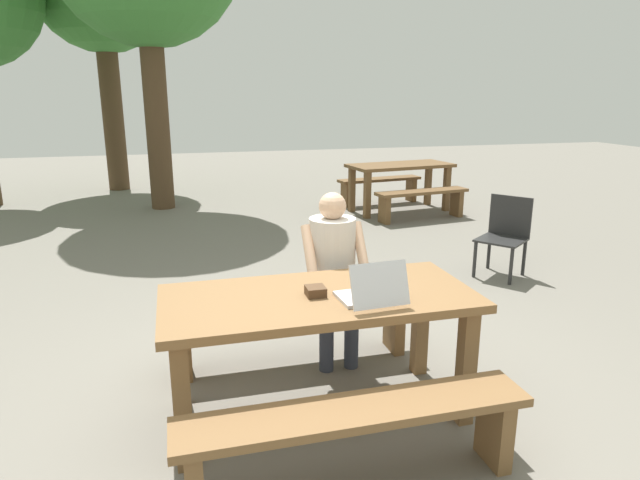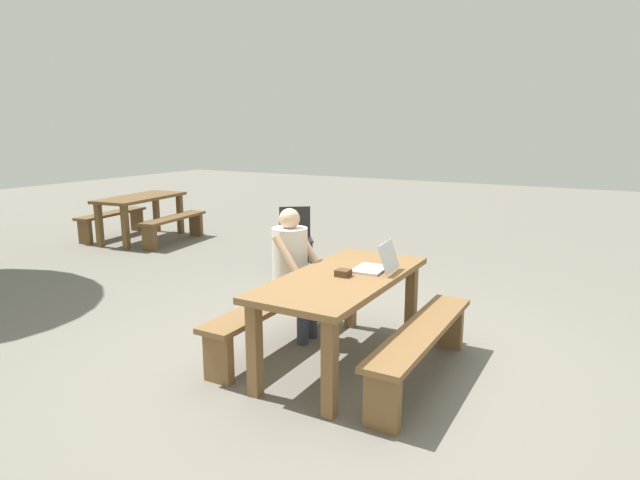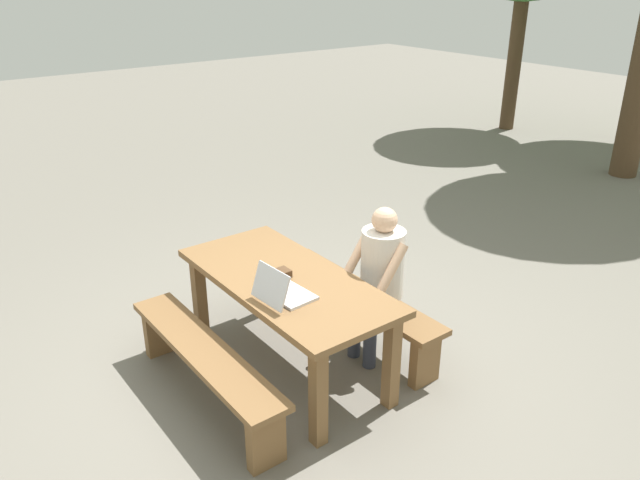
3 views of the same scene
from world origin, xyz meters
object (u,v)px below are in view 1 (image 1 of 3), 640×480
object	(u,v)px
laptop	(372,292)
picnic_table_mid	(400,172)
small_pouch	(316,291)
plastic_chair	(504,234)
picnic_table_front	(319,313)
person_seated	(334,265)

from	to	relation	value
laptop	picnic_table_mid	world-z (taller)	laptop
small_pouch	picnic_table_mid	size ratio (longest dim) A/B	0.06
plastic_chair	small_pouch	bearing A→B (deg)	-88.19
picnic_table_front	person_seated	world-z (taller)	person_seated
picnic_table_mid	plastic_chair	bearing A→B (deg)	-101.31
picnic_table_front	laptop	distance (m)	0.36
plastic_chair	picnic_table_mid	bearing A→B (deg)	139.80
person_seated	plastic_chair	xyz separation A→B (m)	(2.27, 1.38, -0.28)
person_seated	plastic_chair	distance (m)	2.67
picnic_table_front	person_seated	size ratio (longest dim) A/B	1.46
person_seated	picnic_table_mid	bearing A→B (deg)	61.98
laptop	small_pouch	size ratio (longest dim) A/B	3.15
laptop	plastic_chair	xyz separation A→B (m)	(2.29, 2.22, -0.39)
picnic_table_mid	laptop	bearing A→B (deg)	-122.30
small_pouch	plastic_chair	world-z (taller)	plastic_chair
picnic_table_front	laptop	world-z (taller)	laptop
laptop	picnic_table_mid	xyz separation A→B (m)	(2.49, 5.47, -0.19)
plastic_chair	picnic_table_mid	size ratio (longest dim) A/B	0.48
person_seated	picnic_table_mid	xyz separation A→B (m)	(2.46, 4.63, -0.08)
laptop	picnic_table_mid	distance (m)	6.01
small_pouch	picnic_table_mid	xyz separation A→B (m)	(2.77, 5.29, -0.16)
person_seated	small_pouch	bearing A→B (deg)	-114.49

